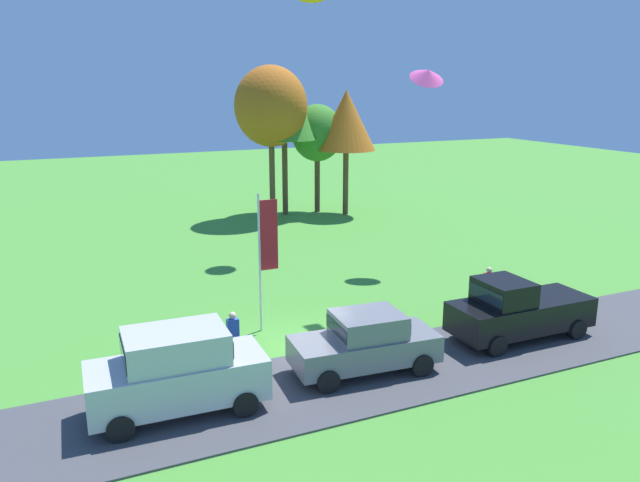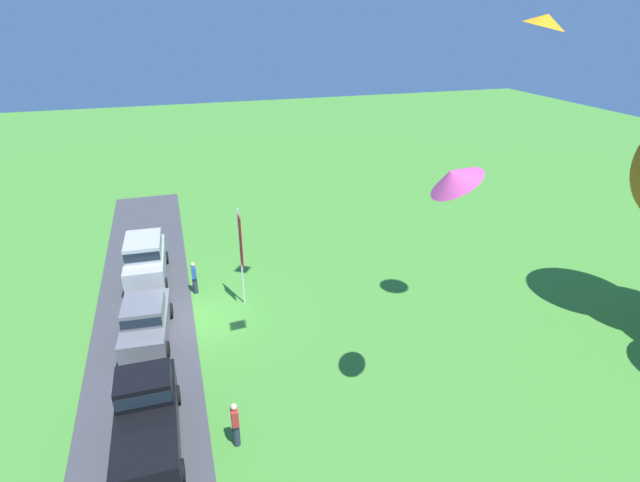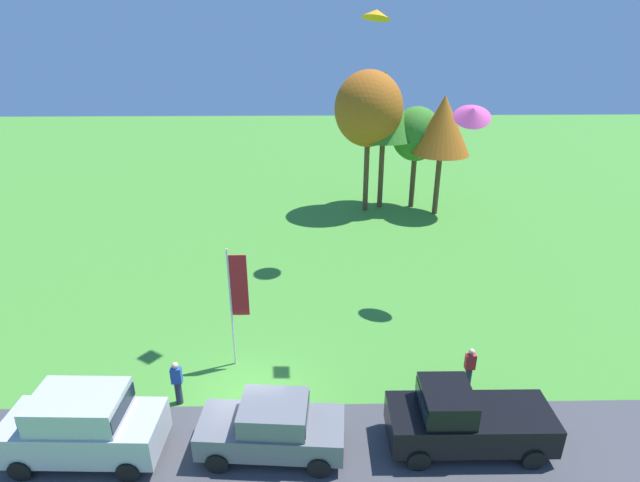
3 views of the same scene
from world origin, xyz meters
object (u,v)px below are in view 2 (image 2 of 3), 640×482
(car_sedan_by_flagpole, at_px, (145,319))
(person_beside_suv, at_px, (194,277))
(flag_banner, at_px, (241,247))
(car_pickup_mid_row, at_px, (147,415))
(kite_delta_near_flag, at_px, (546,20))
(person_on_lawn, at_px, (235,424))
(kite_delta_trailing_tail, at_px, (454,177))
(car_suv_far_end, at_px, (145,257))

(car_sedan_by_flagpole, xyz_separation_m, person_beside_suv, (-3.43, 2.26, -0.16))
(car_sedan_by_flagpole, xyz_separation_m, flag_banner, (-1.53, 4.44, 2.08))
(car_pickup_mid_row, distance_m, kite_delta_near_flag, 18.19)
(person_on_lawn, relative_size, kite_delta_near_flag, 1.21)
(person_beside_suv, relative_size, person_on_lawn, 1.00)
(car_sedan_by_flagpole, relative_size, kite_delta_near_flag, 3.20)
(kite_delta_trailing_tail, bearing_deg, car_suv_far_end, -145.99)
(flag_banner, bearing_deg, car_sedan_by_flagpole, -70.97)
(person_beside_suv, bearing_deg, kite_delta_trailing_tail, 31.06)
(car_pickup_mid_row, xyz_separation_m, person_beside_suv, (-9.28, 2.15, -0.23))
(kite_delta_trailing_tail, bearing_deg, flag_banner, -153.78)
(kite_delta_trailing_tail, bearing_deg, car_pickup_mid_row, -102.96)
(car_pickup_mid_row, xyz_separation_m, kite_delta_near_flag, (-1.46, 13.98, 11.54))
(car_pickup_mid_row, height_order, person_beside_suv, car_pickup_mid_row)
(car_suv_far_end, distance_m, person_on_lawn, 12.81)
(car_suv_far_end, distance_m, car_sedan_by_flagpole, 5.63)
(car_pickup_mid_row, height_order, kite_delta_near_flag, kite_delta_near_flag)
(car_pickup_mid_row, bearing_deg, person_on_lawn, 69.51)
(car_suv_far_end, height_order, kite_delta_trailing_tail, kite_delta_trailing_tail)
(person_on_lawn, height_order, kite_delta_trailing_tail, kite_delta_trailing_tail)
(car_suv_far_end, height_order, person_beside_suv, car_suv_far_end)
(kite_delta_near_flag, relative_size, kite_delta_trailing_tail, 0.92)
(kite_delta_near_flag, bearing_deg, car_sedan_by_flagpole, -107.31)
(car_sedan_by_flagpole, distance_m, kite_delta_near_flag, 18.78)
(car_suv_far_end, relative_size, car_sedan_by_flagpole, 1.03)
(flag_banner, distance_m, kite_delta_trailing_tail, 12.00)
(flag_banner, xyz_separation_m, kite_delta_near_flag, (5.92, 9.65, 9.53))
(car_suv_far_end, bearing_deg, person_on_lawn, 12.89)
(car_pickup_mid_row, bearing_deg, flag_banner, 149.63)
(person_beside_suv, bearing_deg, person_on_lawn, 3.07)
(car_suv_far_end, relative_size, kite_delta_trailing_tail, 3.03)
(kite_delta_near_flag, bearing_deg, car_pickup_mid_row, -84.05)
(person_on_lawn, bearing_deg, person_beside_suv, -176.93)
(car_pickup_mid_row, bearing_deg, car_suv_far_end, -179.21)
(car_suv_far_end, xyz_separation_m, kite_delta_trailing_tail, (13.54, 9.13, 7.57))
(car_sedan_by_flagpole, bearing_deg, car_suv_far_end, -179.59)
(car_pickup_mid_row, bearing_deg, kite_delta_near_flag, 95.95)
(person_beside_suv, height_order, flag_banner, flag_banner)
(car_sedan_by_flagpole, height_order, person_beside_suv, car_sedan_by_flagpole)
(flag_banner, height_order, kite_delta_near_flag, kite_delta_near_flag)
(car_pickup_mid_row, xyz_separation_m, kite_delta_trailing_tail, (2.07, 8.98, 7.76))
(car_suv_far_end, bearing_deg, flag_banner, 47.61)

